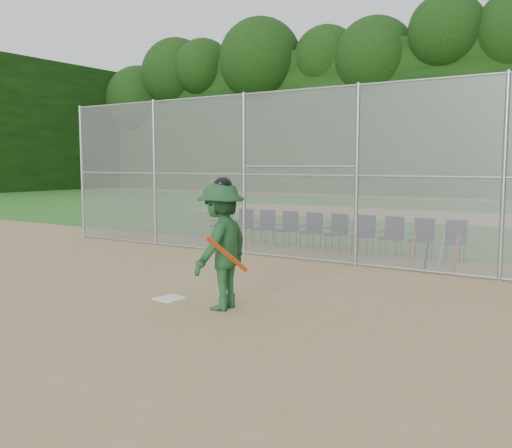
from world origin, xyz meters
The scene contains 18 objects.
ground centered at (0.00, 0.00, 0.00)m, with size 100.00×100.00×0.00m, color tan.
grass_strip centered at (0.00, 18.00, 0.01)m, with size 100.00×100.00×0.00m, color #276A20.
dirt_patch_far centered at (0.00, 18.00, 0.01)m, with size 24.00×24.00×0.00m, color tan.
backstop_fence centered at (0.00, 5.00, 2.07)m, with size 16.09×0.09×4.00m.
treeline centered at (0.00, 20.00, 5.50)m, with size 81.00×60.00×11.00m.
home_plate centered at (-0.33, 0.38, 0.01)m, with size 0.43×0.43×0.02m, color silver.
batter_at_plate centered at (0.77, 0.35, 1.00)m, with size 1.00×1.40×2.06m.
spare_bats centered at (2.65, 5.27, 0.41)m, with size 0.96×0.40×0.83m.
chair_0 centered at (-4.01, 6.72, 0.48)m, with size 0.54×0.52×0.96m, color #0F1337, non-canonical shape.
chair_1 centered at (-3.27, 6.72, 0.48)m, with size 0.54×0.52×0.96m, color #0F1337, non-canonical shape.
chair_2 centered at (-2.53, 6.72, 0.48)m, with size 0.54×0.52×0.96m, color #0F1337, non-canonical shape.
chair_3 centered at (-1.78, 6.72, 0.48)m, with size 0.54×0.52×0.96m, color #0F1337, non-canonical shape.
chair_4 centered at (-1.04, 6.72, 0.48)m, with size 0.54×0.52×0.96m, color #0F1337, non-canonical shape.
chair_5 centered at (-0.30, 6.72, 0.48)m, with size 0.54×0.52×0.96m, color #0F1337, non-canonical shape.
chair_6 centered at (0.44, 6.72, 0.48)m, with size 0.54×0.52×0.96m, color #0F1337, non-canonical shape.
chair_7 centered at (1.19, 6.72, 0.48)m, with size 0.54×0.52×0.96m, color #0F1337, non-canonical shape.
chair_8 centered at (1.93, 6.72, 0.48)m, with size 0.54×0.52×0.96m, color #0F1337, non-canonical shape.
chair_9 centered at (2.67, 6.72, 0.48)m, with size 0.54×0.52×0.96m, color #0F1337, non-canonical shape.
Camera 1 is at (6.02, -6.66, 2.25)m, focal length 40.00 mm.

